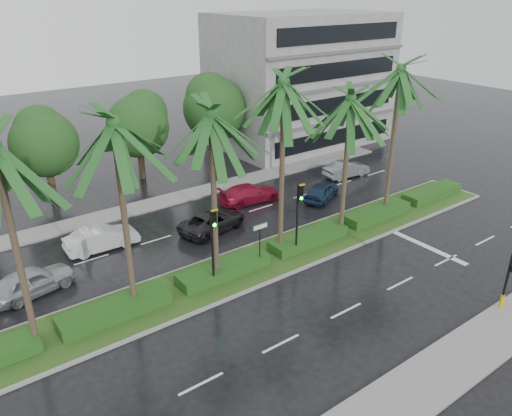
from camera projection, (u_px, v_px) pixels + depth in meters
ground at (280, 267)px, 27.37m from camera, size 120.00×120.00×0.00m
near_sidewalk at (441, 372)px, 19.87m from camera, size 40.00×2.40×0.12m
far_sidewalk at (175, 198)px, 36.14m from camera, size 40.00×2.00×0.12m
median at (269, 259)px, 28.07m from camera, size 36.00×4.00×0.15m
hedge at (269, 253)px, 27.92m from camera, size 35.20×1.40×0.60m
lane_markings at (325, 254)px, 28.71m from camera, size 34.00×13.06×0.01m
palm_row at (250, 115)px, 23.99m from camera, size 26.30×4.20×10.45m
signal_median_left at (213, 237)px, 24.19m from camera, size 0.34×0.42×4.36m
signal_median_right at (299, 209)px, 27.19m from camera, size 0.34×0.42×4.36m
street_sign at (260, 235)px, 26.31m from camera, size 0.95×0.09×2.60m
bg_trees at (132, 120)px, 38.15m from camera, size 33.18×5.43×7.85m
building at (300, 80)px, 47.39m from camera, size 16.00×10.00×12.00m
car_silver at (32, 281)px, 24.78m from camera, size 2.43×4.40×1.42m
car_white at (102, 238)px, 29.04m from camera, size 1.61×4.25×1.39m
car_darkgrey at (213, 221)px, 31.30m from camera, size 3.06×4.93×1.27m
car_red at (249, 193)px, 35.41m from camera, size 2.33×4.73×1.32m
car_blue at (322, 191)px, 35.89m from camera, size 2.96×4.06×1.28m
car_grey at (346, 169)px, 40.17m from camera, size 1.75×4.05×1.30m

